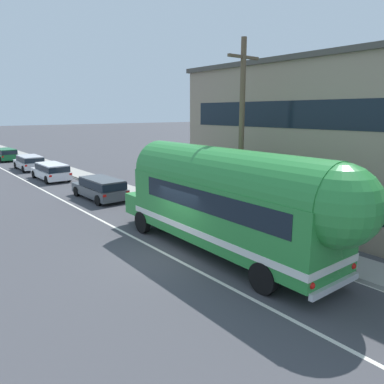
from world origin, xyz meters
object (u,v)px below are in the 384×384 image
utility_pole (241,135)px  car_fourth (5,154)px  car_lead (101,187)px  car_third (30,162)px  car_second (51,170)px  painted_bus (232,198)px

utility_pole → car_fourth: 34.24m
car_lead → car_third: (-0.06, 15.45, 0.00)m
car_third → car_second: bearing=-91.3°
car_third → car_fourth: bearing=91.6°
car_fourth → car_lead: bearing=-89.3°
car_fourth → utility_pole: bearing=-85.4°
painted_bus → car_second: painted_bus is taller
utility_pole → car_lead: utility_pole is taller
utility_pole → painted_bus: (-2.67, -2.16, -2.12)m
car_lead → car_fourth: bearing=90.7°
car_fourth → car_third: bearing=-88.4°
utility_pole → car_second: 18.94m
car_lead → car_fourth: (-0.31, 24.24, 0.00)m
car_third → car_fourth: size_ratio=0.97×
utility_pole → car_lead: (-2.40, 9.70, -3.63)m
painted_bus → car_fourth: 36.13m
utility_pole → painted_bus: bearing=-141.1°
painted_bus → car_lead: 11.96m
car_second → car_fourth: bearing=90.3°
car_third → utility_pole: bearing=-84.4°
car_second → car_fourth: 15.54m
utility_pole → car_third: utility_pole is taller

